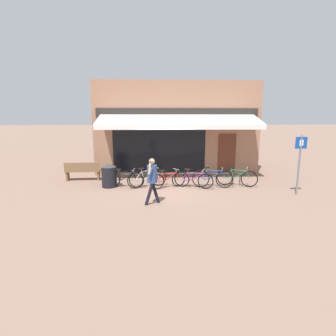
{
  "coord_description": "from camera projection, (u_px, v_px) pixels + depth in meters",
  "views": [
    {
      "loc": [
        -0.5,
        -10.78,
        2.99
      ],
      "look_at": [
        0.0,
        -1.05,
        1.05
      ],
      "focal_mm": 28.0,
      "sensor_mm": 36.0,
      "label": 1
    }
  ],
  "objects": [
    {
      "name": "ground_plane",
      "position": [
        167.0,
        187.0,
        11.17
      ],
      "size": [
        160.0,
        160.0,
        0.0
      ],
      "primitive_type": "plane",
      "color": "#846656"
    },
    {
      "name": "shop_front",
      "position": [
        175.0,
        128.0,
        14.56
      ],
      "size": [
        8.47,
        4.66,
        4.72
      ],
      "color": "#9E7056",
      "rests_on": "ground_plane"
    },
    {
      "name": "bike_rack_rail",
      "position": [
        180.0,
        175.0,
        11.26
      ],
      "size": [
        5.33,
        0.04,
        0.57
      ],
      "color": "#47494F",
      "rests_on": "ground_plane"
    },
    {
      "name": "bicycle_black",
      "position": [
        124.0,
        179.0,
        11.1
      ],
      "size": [
        1.69,
        0.52,
        0.8
      ],
      "rotation": [
        0.01,
        0.0,
        -0.16
      ],
      "color": "black",
      "rests_on": "ground_plane"
    },
    {
      "name": "bicycle_silver",
      "position": [
        147.0,
        178.0,
        11.15
      ],
      "size": [
        1.68,
        0.77,
        0.85
      ],
      "rotation": [
        -0.02,
        0.0,
        0.38
      ],
      "color": "black",
      "rests_on": "ground_plane"
    },
    {
      "name": "bicycle_red",
      "position": [
        168.0,
        180.0,
        11.03
      ],
      "size": [
        1.55,
        0.78,
        0.79
      ],
      "rotation": [
        -0.04,
        0.0,
        0.41
      ],
      "color": "black",
      "rests_on": "ground_plane"
    },
    {
      "name": "bicycle_purple",
      "position": [
        193.0,
        180.0,
        11.0
      ],
      "size": [
        1.6,
        0.81,
        0.82
      ],
      "rotation": [
        0.07,
        0.0,
        -0.41
      ],
      "color": "black",
      "rests_on": "ground_plane"
    },
    {
      "name": "bicycle_blue",
      "position": [
        212.0,
        178.0,
        11.11
      ],
      "size": [
        1.73,
        0.52,
        0.89
      ],
      "rotation": [
        -0.11,
        0.0,
        -0.18
      ],
      "color": "black",
      "rests_on": "ground_plane"
    },
    {
      "name": "bicycle_green",
      "position": [
        237.0,
        177.0,
        11.31
      ],
      "size": [
        1.64,
        0.74,
        0.85
      ],
      "rotation": [
        -0.02,
        0.0,
        -0.38
      ],
      "color": "black",
      "rests_on": "ground_plane"
    },
    {
      "name": "pedestrian_adult",
      "position": [
        152.0,
        176.0,
        8.89
      ],
      "size": [
        0.54,
        0.59,
        1.61
      ],
      "rotation": [
        0.0,
        0.0,
        3.19
      ],
      "color": "black",
      "rests_on": "ground_plane"
    },
    {
      "name": "litter_bin",
      "position": [
        109.0,
        175.0,
        11.16
      ],
      "size": [
        0.64,
        0.64,
        1.0
      ],
      "color": "black",
      "rests_on": "ground_plane"
    },
    {
      "name": "parking_sign",
      "position": [
        300.0,
        159.0,
        9.87
      ],
      "size": [
        0.44,
        0.07,
        2.29
      ],
      "color": "slate",
      "rests_on": "ground_plane"
    },
    {
      "name": "park_bench",
      "position": [
        83.0,
        171.0,
        12.31
      ],
      "size": [
        1.61,
        0.5,
        0.87
      ],
      "rotation": [
        0.0,
        0.0,
        0.04
      ],
      "color": "brown",
      "rests_on": "ground_plane"
    }
  ]
}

